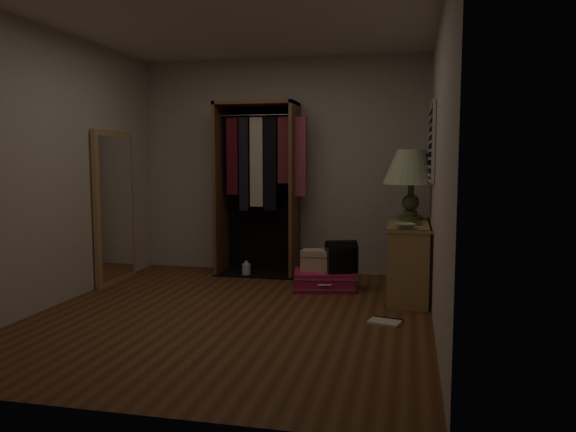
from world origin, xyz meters
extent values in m
plane|color=#583219|center=(0.00, 0.00, 0.00)|extent=(4.00, 4.00, 0.00)
cube|color=beige|center=(0.00, 2.00, 1.30)|extent=(3.50, 0.02, 2.60)
cube|color=beige|center=(0.00, -2.00, 1.30)|extent=(3.50, 0.02, 2.60)
cube|color=beige|center=(1.75, 0.00, 1.30)|extent=(0.02, 4.00, 2.60)
cube|color=beige|center=(-1.75, 0.00, 1.30)|extent=(0.02, 4.00, 2.60)
cube|color=silver|center=(0.00, 0.00, 2.60)|extent=(3.50, 4.00, 0.01)
cube|color=silver|center=(1.73, 1.00, 1.55)|extent=(0.03, 0.96, 0.76)
cube|color=black|center=(1.73, 1.00, 1.55)|extent=(0.03, 0.90, 0.70)
cube|color=beige|center=(1.71, 1.00, 1.24)|extent=(0.01, 0.88, 0.02)
cube|color=beige|center=(1.71, 1.00, 1.32)|extent=(0.01, 0.88, 0.02)
cube|color=beige|center=(1.71, 1.00, 1.39)|extent=(0.01, 0.88, 0.02)
cube|color=beige|center=(1.71, 1.00, 1.47)|extent=(0.01, 0.88, 0.02)
cube|color=beige|center=(1.71, 1.00, 1.55)|extent=(0.01, 0.88, 0.02)
cube|color=beige|center=(1.71, 1.00, 1.63)|extent=(0.01, 0.88, 0.02)
cube|color=beige|center=(1.71, 1.00, 1.71)|extent=(0.01, 0.88, 0.02)
cube|color=beige|center=(1.71, 1.00, 1.78)|extent=(0.01, 0.88, 0.02)
cube|color=beige|center=(1.71, 1.00, 1.86)|extent=(0.01, 0.88, 0.02)
cube|color=#A88451|center=(1.54, 0.46, 0.38)|extent=(0.40, 0.03, 0.75)
cube|color=#A88451|center=(1.54, 1.54, 0.38)|extent=(0.40, 0.03, 0.75)
cube|color=#A88451|center=(1.54, 1.00, 0.06)|extent=(0.40, 1.04, 0.03)
cube|color=#A88451|center=(1.54, 1.00, 0.57)|extent=(0.40, 1.04, 0.03)
cube|color=#A88451|center=(1.54, 1.00, 0.73)|extent=(0.42, 1.12, 0.03)
cube|color=brown|center=(1.73, 1.00, 0.38)|extent=(0.02, 1.10, 0.75)
cube|color=#A88451|center=(1.53, 1.33, 0.65)|extent=(0.36, 0.38, 0.13)
cube|color=gray|center=(1.45, 0.53, 0.21)|extent=(0.16, 0.05, 0.27)
cube|color=#4C3833|center=(1.48, 0.58, 0.20)|extent=(0.21, 0.04, 0.25)
cube|color=#B7AD99|center=(1.47, 0.63, 0.20)|extent=(0.20, 0.04, 0.24)
cube|color=brown|center=(1.45, 0.68, 0.20)|extent=(0.17, 0.04, 0.25)
cube|color=#3F4C59|center=(1.46, 0.73, 0.22)|extent=(0.18, 0.05, 0.28)
cube|color=gray|center=(1.45, 0.79, 0.22)|extent=(0.17, 0.05, 0.29)
cube|color=#59594C|center=(1.45, 0.85, 0.21)|extent=(0.15, 0.05, 0.27)
cube|color=#B2724C|center=(1.47, 0.91, 0.23)|extent=(0.20, 0.05, 0.31)
cube|color=beige|center=(1.47, 0.97, 0.19)|extent=(0.20, 0.05, 0.23)
cube|color=#332D38|center=(1.46, 1.02, 0.20)|extent=(0.19, 0.04, 0.24)
cube|color=gray|center=(1.46, 1.07, 0.19)|extent=(0.18, 0.04, 0.24)
cube|color=#4C3833|center=(1.45, 1.12, 0.20)|extent=(0.16, 0.04, 0.25)
cube|color=#B7AD99|center=(1.47, 1.17, 0.22)|extent=(0.20, 0.03, 0.30)
cube|color=brown|center=(1.45, 1.21, 0.23)|extent=(0.16, 0.04, 0.31)
cube|color=#3F4C59|center=(1.48, 1.26, 0.23)|extent=(0.21, 0.04, 0.30)
cube|color=gray|center=(1.46, 1.30, 0.20)|extent=(0.17, 0.03, 0.26)
cube|color=#59594C|center=(1.45, 1.34, 0.19)|extent=(0.15, 0.03, 0.22)
cube|color=#B2724C|center=(1.48, 1.38, 0.19)|extent=(0.22, 0.04, 0.23)
cube|color=beige|center=(1.47, 1.42, 0.20)|extent=(0.21, 0.03, 0.24)
cube|color=#332D38|center=(1.45, 1.46, 0.22)|extent=(0.15, 0.03, 0.29)
cube|color=brown|center=(-0.70, 1.74, 1.02)|extent=(0.04, 0.50, 2.05)
cube|color=brown|center=(0.20, 1.74, 1.02)|extent=(0.04, 0.50, 2.05)
cube|color=brown|center=(-0.25, 1.74, 2.03)|extent=(0.95, 0.50, 0.04)
cube|color=black|center=(-0.25, 1.98, 1.02)|extent=(0.95, 0.02, 2.05)
cube|color=black|center=(-0.25, 1.74, 0.01)|extent=(0.95, 0.50, 0.02)
cylinder|color=silver|center=(-0.25, 1.74, 1.90)|extent=(0.87, 0.02, 0.02)
cube|color=#590F19|center=(-0.54, 1.72, 1.42)|extent=(0.14, 0.11, 0.91)
cube|color=black|center=(-0.39, 1.72, 1.32)|extent=(0.11, 0.14, 1.09)
cube|color=beige|center=(-0.24, 1.72, 1.35)|extent=(0.15, 0.11, 1.04)
cube|color=black|center=(-0.07, 1.72, 1.32)|extent=(0.14, 0.10, 1.09)
cube|color=maroon|center=(0.10, 1.72, 1.49)|extent=(0.16, 0.12, 0.77)
cube|color=#BF4C72|center=(0.27, 1.72, 1.41)|extent=(0.15, 0.11, 0.91)
cube|color=tan|center=(-1.71, 1.00, 0.85)|extent=(0.05, 0.80, 1.70)
cube|color=white|center=(-1.68, 1.00, 0.85)|extent=(0.01, 0.68, 1.58)
cube|color=#C3175C|center=(0.66, 1.13, 0.10)|extent=(0.70, 0.56, 0.20)
cube|color=silver|center=(0.66, 1.13, 0.05)|extent=(0.72, 0.58, 0.01)
cube|color=silver|center=(0.66, 1.13, 0.15)|extent=(0.72, 0.58, 0.01)
cylinder|color=silver|center=(0.70, 0.90, 0.10)|extent=(0.15, 0.04, 0.02)
cube|color=#C4B596|center=(0.57, 1.15, 0.31)|extent=(0.33, 0.23, 0.22)
cube|color=brown|center=(0.57, 1.15, 0.35)|extent=(0.33, 0.24, 0.01)
cylinder|color=silver|center=(0.57, 1.15, 0.43)|extent=(0.09, 0.02, 0.01)
cube|color=black|center=(0.84, 1.12, 0.32)|extent=(0.37, 0.30, 0.24)
cylinder|color=black|center=(0.84, 1.12, 0.44)|extent=(0.37, 0.30, 0.20)
cylinder|color=#405127|center=(1.54, 1.31, 0.77)|extent=(0.29, 0.29, 0.04)
cylinder|color=#405127|center=(1.54, 1.31, 0.82)|extent=(0.17, 0.17, 0.05)
sphere|color=#405127|center=(1.54, 1.31, 0.93)|extent=(0.21, 0.21, 0.18)
cylinder|color=#405127|center=(1.54, 1.31, 1.08)|extent=(0.07, 0.07, 0.11)
cone|color=#DEEBC3|center=(1.54, 1.31, 1.31)|extent=(0.69, 0.69, 0.36)
cone|color=#E8EECF|center=(1.54, 1.31, 1.31)|extent=(0.61, 0.61, 0.34)
cylinder|color=olive|center=(1.54, 0.91, 0.76)|extent=(0.30, 0.30, 0.01)
imported|color=#B1D2AF|center=(1.49, 0.57, 0.77)|extent=(0.25, 0.25, 0.05)
cylinder|color=silver|center=(-0.35, 1.60, 0.07)|extent=(0.12, 0.12, 0.15)
cylinder|color=silver|center=(-0.35, 1.60, 0.16)|extent=(0.05, 0.05, 0.03)
cube|color=beige|center=(1.35, 0.03, 0.01)|extent=(0.31, 0.27, 0.02)
cube|color=black|center=(1.37, 0.11, 0.01)|extent=(0.26, 0.10, 0.02)
camera|label=1|loc=(1.54, -4.70, 1.41)|focal=35.00mm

